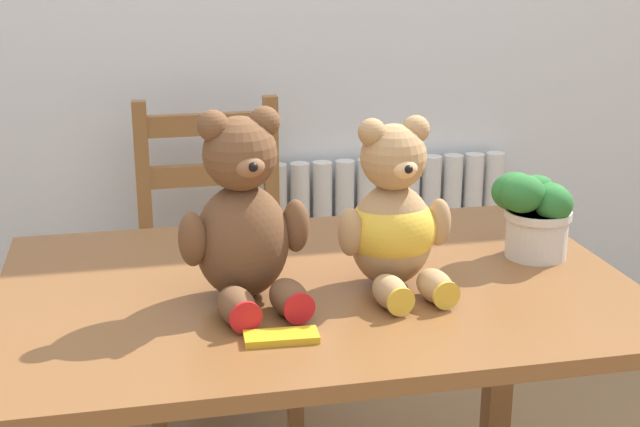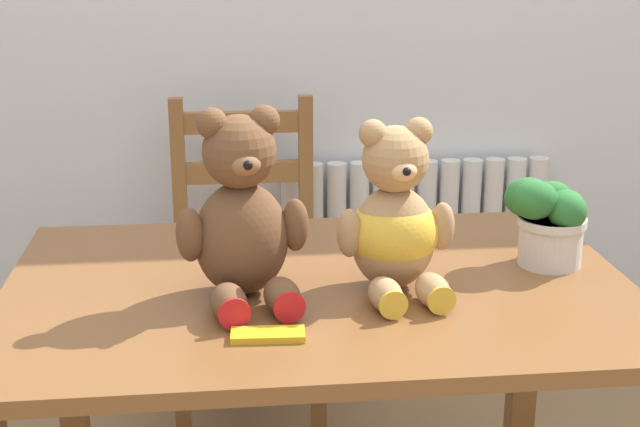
{
  "view_description": "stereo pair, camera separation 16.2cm",
  "coord_description": "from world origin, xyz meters",
  "px_view_note": "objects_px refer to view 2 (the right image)",
  "views": [
    {
      "loc": [
        -0.33,
        -1.14,
        1.38
      ],
      "look_at": [
        -0.0,
        0.37,
        0.89
      ],
      "focal_mm": 50.0,
      "sensor_mm": 36.0,
      "label": 1
    },
    {
      "loc": [
        -0.17,
        -1.17,
        1.38
      ],
      "look_at": [
        -0.0,
        0.37,
        0.89
      ],
      "focal_mm": 50.0,
      "sensor_mm": 36.0,
      "label": 2
    }
  ],
  "objects_px": {
    "wooden_chair_behind": "(246,272)",
    "teddy_bear_right": "(395,223)",
    "teddy_bear_left": "(242,218)",
    "potted_plant": "(547,219)",
    "chocolate_bar": "(268,335)"
  },
  "relations": [
    {
      "from": "wooden_chair_behind",
      "to": "teddy_bear_right",
      "type": "bearing_deg",
      "value": 107.13
    },
    {
      "from": "teddy_bear_left",
      "to": "potted_plant",
      "type": "bearing_deg",
      "value": 178.7
    },
    {
      "from": "chocolate_bar",
      "to": "potted_plant",
      "type": "bearing_deg",
      "value": 26.33
    },
    {
      "from": "teddy_bear_left",
      "to": "teddy_bear_right",
      "type": "distance_m",
      "value": 0.28
    },
    {
      "from": "wooden_chair_behind",
      "to": "chocolate_bar",
      "type": "relative_size",
      "value": 7.69
    },
    {
      "from": "teddy_bear_right",
      "to": "chocolate_bar",
      "type": "xyz_separation_m",
      "value": [
        -0.25,
        -0.19,
        -0.12
      ]
    },
    {
      "from": "potted_plant",
      "to": "chocolate_bar",
      "type": "xyz_separation_m",
      "value": [
        -0.57,
        -0.28,
        -0.09
      ]
    },
    {
      "from": "wooden_chair_behind",
      "to": "chocolate_bar",
      "type": "distance_m",
      "value": 1.07
    },
    {
      "from": "wooden_chair_behind",
      "to": "teddy_bear_left",
      "type": "relative_size",
      "value": 2.69
    },
    {
      "from": "potted_plant",
      "to": "wooden_chair_behind",
      "type": "bearing_deg",
      "value": 127.99
    },
    {
      "from": "teddy_bear_left",
      "to": "potted_plant",
      "type": "distance_m",
      "value": 0.61
    },
    {
      "from": "teddy_bear_left",
      "to": "potted_plant",
      "type": "xyz_separation_m",
      "value": [
        0.6,
        0.09,
        -0.05
      ]
    },
    {
      "from": "potted_plant",
      "to": "chocolate_bar",
      "type": "distance_m",
      "value": 0.64
    },
    {
      "from": "potted_plant",
      "to": "teddy_bear_left",
      "type": "bearing_deg",
      "value": -171.07
    },
    {
      "from": "wooden_chair_behind",
      "to": "teddy_bear_right",
      "type": "distance_m",
      "value": 0.97
    }
  ]
}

